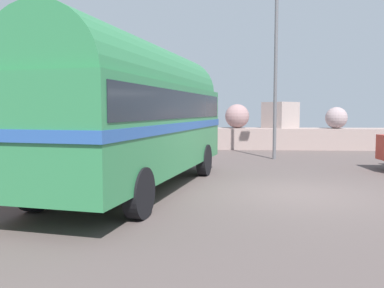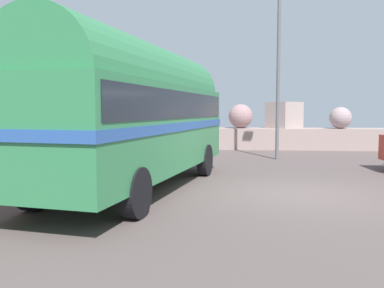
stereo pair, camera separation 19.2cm
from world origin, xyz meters
TOP-DOWN VIEW (x-y plane):
  - ground at (0.00, 0.00)m, footprint 32.00×26.00m
  - breakwater at (-0.13, 11.82)m, footprint 31.36×2.49m
  - vintage_coach at (-3.90, 0.24)m, footprint 4.01×8.88m
  - lamp_post at (0.49, 6.99)m, footprint 1.10×0.70m

SIDE VIEW (x-z plane):
  - ground at x=0.00m, z-range 0.00..0.02m
  - breakwater at x=-0.13m, z-range -0.45..2.02m
  - vintage_coach at x=-3.90m, z-range 0.20..3.90m
  - lamp_post at x=0.49m, z-range 0.41..6.96m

